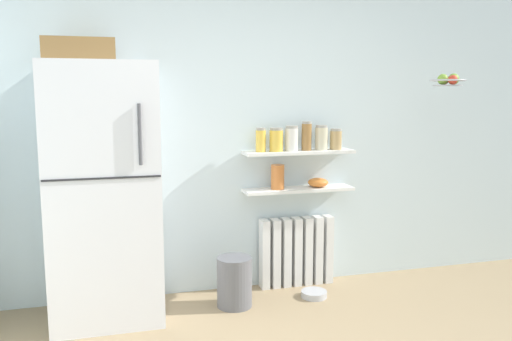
{
  "coord_description": "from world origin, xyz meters",
  "views": [
    {
      "loc": [
        -1.16,
        -2.17,
        1.63
      ],
      "look_at": [
        -0.1,
        1.6,
        1.05
      ],
      "focal_mm": 37.25,
      "sensor_mm": 36.0,
      "label": 1
    }
  ],
  "objects_px": {
    "refrigerator": "(103,189)",
    "storage_jar_4": "(321,138)",
    "hanging_fruit_basket": "(448,80)",
    "vase": "(278,177)",
    "radiator": "(296,251)",
    "pet_food_bowl": "(314,294)",
    "storage_jar_5": "(336,139)",
    "storage_jar_3": "(307,136)",
    "shelf_bowl": "(318,182)",
    "trash_bin": "(234,282)",
    "storage_jar_2": "(292,139)",
    "storage_jar_1": "(276,140)",
    "storage_jar_0": "(261,140)"
  },
  "relations": [
    {
      "from": "storage_jar_0",
      "to": "shelf_bowl",
      "type": "bearing_deg",
      "value": 0.0
    },
    {
      "from": "trash_bin",
      "to": "hanging_fruit_basket",
      "type": "xyz_separation_m",
      "value": [
        1.73,
        -0.09,
        1.53
      ]
    },
    {
      "from": "storage_jar_4",
      "to": "vase",
      "type": "height_order",
      "value": "storage_jar_4"
    },
    {
      "from": "storage_jar_0",
      "to": "vase",
      "type": "bearing_deg",
      "value": 0.0
    },
    {
      "from": "storage_jar_3",
      "to": "shelf_bowl",
      "type": "distance_m",
      "value": 0.41
    },
    {
      "from": "hanging_fruit_basket",
      "to": "pet_food_bowl",
      "type": "bearing_deg",
      "value": 175.06
    },
    {
      "from": "refrigerator",
      "to": "storage_jar_3",
      "type": "bearing_deg",
      "value": 7.47
    },
    {
      "from": "radiator",
      "to": "storage_jar_3",
      "type": "height_order",
      "value": "storage_jar_3"
    },
    {
      "from": "radiator",
      "to": "pet_food_bowl",
      "type": "distance_m",
      "value": 0.41
    },
    {
      "from": "storage_jar_1",
      "to": "hanging_fruit_basket",
      "type": "relative_size",
      "value": 0.68
    },
    {
      "from": "trash_bin",
      "to": "hanging_fruit_basket",
      "type": "bearing_deg",
      "value": -3.02
    },
    {
      "from": "refrigerator",
      "to": "shelf_bowl",
      "type": "relative_size",
      "value": 11.7
    },
    {
      "from": "storage_jar_1",
      "to": "storage_jar_5",
      "type": "relative_size",
      "value": 1.09
    },
    {
      "from": "storage_jar_5",
      "to": "hanging_fruit_basket",
      "type": "xyz_separation_m",
      "value": [
        0.79,
        -0.37,
        0.48
      ]
    },
    {
      "from": "storage_jar_5",
      "to": "radiator",
      "type": "bearing_deg",
      "value": 174.74
    },
    {
      "from": "refrigerator",
      "to": "radiator",
      "type": "relative_size",
      "value": 3.13
    },
    {
      "from": "trash_bin",
      "to": "hanging_fruit_basket",
      "type": "relative_size",
      "value": 1.38
    },
    {
      "from": "storage_jar_1",
      "to": "pet_food_bowl",
      "type": "height_order",
      "value": "storage_jar_1"
    },
    {
      "from": "storage_jar_2",
      "to": "trash_bin",
      "type": "height_order",
      "value": "storage_jar_2"
    },
    {
      "from": "radiator",
      "to": "storage_jar_2",
      "type": "xyz_separation_m",
      "value": [
        -0.07,
        -0.03,
        0.96
      ]
    },
    {
      "from": "refrigerator",
      "to": "storage_jar_5",
      "type": "bearing_deg",
      "value": 6.44
    },
    {
      "from": "storage_jar_3",
      "to": "trash_bin",
      "type": "height_order",
      "value": "storage_jar_3"
    },
    {
      "from": "storage_jar_1",
      "to": "pet_food_bowl",
      "type": "relative_size",
      "value": 0.92
    },
    {
      "from": "storage_jar_3",
      "to": "storage_jar_5",
      "type": "xyz_separation_m",
      "value": [
        0.26,
        0.0,
        -0.03
      ]
    },
    {
      "from": "storage_jar_0",
      "to": "storage_jar_5",
      "type": "distance_m",
      "value": 0.65
    },
    {
      "from": "hanging_fruit_basket",
      "to": "radiator",
      "type": "bearing_deg",
      "value": 160.38
    },
    {
      "from": "shelf_bowl",
      "to": "vase",
      "type": "bearing_deg",
      "value": 180.0
    },
    {
      "from": "vase",
      "to": "hanging_fruit_basket",
      "type": "bearing_deg",
      "value": -15.82
    },
    {
      "from": "storage_jar_1",
      "to": "storage_jar_3",
      "type": "bearing_deg",
      "value": -0.0
    },
    {
      "from": "storage_jar_3",
      "to": "storage_jar_1",
      "type": "bearing_deg",
      "value": 180.0
    },
    {
      "from": "storage_jar_5",
      "to": "shelf_bowl",
      "type": "bearing_deg",
      "value": 180.0
    },
    {
      "from": "storage_jar_2",
      "to": "vase",
      "type": "xyz_separation_m",
      "value": [
        -0.12,
        0.0,
        -0.31
      ]
    },
    {
      "from": "storage_jar_2",
      "to": "storage_jar_4",
      "type": "bearing_deg",
      "value": -0.0
    },
    {
      "from": "hanging_fruit_basket",
      "to": "shelf_bowl",
      "type": "bearing_deg",
      "value": 158.69
    },
    {
      "from": "shelf_bowl",
      "to": "trash_bin",
      "type": "bearing_deg",
      "value": -160.64
    },
    {
      "from": "pet_food_bowl",
      "to": "vase",
      "type": "bearing_deg",
      "value": 129.09
    },
    {
      "from": "hanging_fruit_basket",
      "to": "refrigerator",
      "type": "bearing_deg",
      "value": 176.65
    },
    {
      "from": "hanging_fruit_basket",
      "to": "trash_bin",
      "type": "bearing_deg",
      "value": 176.98
    },
    {
      "from": "shelf_bowl",
      "to": "trash_bin",
      "type": "height_order",
      "value": "shelf_bowl"
    },
    {
      "from": "refrigerator",
      "to": "storage_jar_3",
      "type": "xyz_separation_m",
      "value": [
        1.62,
        0.21,
        0.32
      ]
    },
    {
      "from": "vase",
      "to": "pet_food_bowl",
      "type": "bearing_deg",
      "value": -50.91
    },
    {
      "from": "refrigerator",
      "to": "storage_jar_4",
      "type": "relative_size",
      "value": 9.64
    },
    {
      "from": "shelf_bowl",
      "to": "trash_bin",
      "type": "distance_m",
      "value": 1.08
    },
    {
      "from": "vase",
      "to": "shelf_bowl",
      "type": "xyz_separation_m",
      "value": [
        0.36,
        0.0,
        -0.06
      ]
    },
    {
      "from": "storage_jar_1",
      "to": "storage_jar_5",
      "type": "bearing_deg",
      "value": 0.0
    },
    {
      "from": "hanging_fruit_basket",
      "to": "vase",
      "type": "bearing_deg",
      "value": 164.18
    },
    {
      "from": "storage_jar_2",
      "to": "trash_bin",
      "type": "xyz_separation_m",
      "value": [
        -0.55,
        -0.28,
        -1.06
      ]
    },
    {
      "from": "shelf_bowl",
      "to": "refrigerator",
      "type": "bearing_deg",
      "value": -172.99
    },
    {
      "from": "radiator",
      "to": "shelf_bowl",
      "type": "relative_size",
      "value": 3.74
    },
    {
      "from": "radiator",
      "to": "pet_food_bowl",
      "type": "relative_size",
      "value": 3.05
    }
  ]
}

